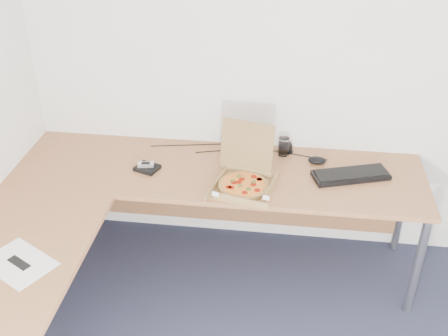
# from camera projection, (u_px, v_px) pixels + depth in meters

# --- Properties ---
(room_shell) EXTENTS (3.50, 3.50, 2.50)m
(room_shell) POSITION_uv_depth(u_px,v_px,m) (308.00, 266.00, 1.84)
(room_shell) COLOR white
(room_shell) RESTS_ON ground
(desk) EXTENTS (2.50, 2.20, 0.73)m
(desk) POSITION_uv_depth(u_px,v_px,m) (150.00, 210.00, 3.04)
(desk) COLOR #AD6E42
(desk) RESTS_ON ground
(pizza_box) EXTENTS (0.32, 0.38, 0.33)m
(pizza_box) POSITION_uv_depth(u_px,v_px,m) (244.00, 181.00, 3.16)
(pizza_box) COLOR #A47D46
(pizza_box) RESTS_ON desk
(drinking_glass) EXTENTS (0.07, 0.07, 0.12)m
(drinking_glass) POSITION_uv_depth(u_px,v_px,m) (284.00, 146.00, 3.47)
(drinking_glass) COLOR silver
(drinking_glass) RESTS_ON desk
(keyboard) EXTENTS (0.48, 0.29, 0.03)m
(keyboard) POSITION_uv_depth(u_px,v_px,m) (351.00, 175.00, 3.27)
(keyboard) COLOR black
(keyboard) RESTS_ON desk
(mouse) EXTENTS (0.12, 0.09, 0.04)m
(mouse) POSITION_uv_depth(u_px,v_px,m) (317.00, 160.00, 3.40)
(mouse) COLOR black
(mouse) RESTS_ON desk
(wallet) EXTENTS (0.17, 0.15, 0.02)m
(wallet) POSITION_uv_depth(u_px,v_px,m) (147.00, 168.00, 3.34)
(wallet) COLOR black
(wallet) RESTS_ON desk
(phone) EXTENTS (0.10, 0.07, 0.02)m
(phone) POSITION_uv_depth(u_px,v_px,m) (146.00, 164.00, 3.34)
(phone) COLOR #B2B5BA
(phone) RESTS_ON wallet
(paper_sheet) EXTENTS (0.41, 0.37, 0.00)m
(paper_sheet) POSITION_uv_depth(u_px,v_px,m) (19.00, 263.00, 2.62)
(paper_sheet) COLOR white
(paper_sheet) RESTS_ON desk
(dome_speaker) EXTENTS (0.10, 0.10, 0.08)m
(dome_speaker) POSITION_uv_depth(u_px,v_px,m) (286.00, 146.00, 3.52)
(dome_speaker) COLOR black
(dome_speaker) RESTS_ON desk
(cable_bundle) EXTENTS (0.56, 0.11, 0.01)m
(cable_bundle) POSITION_uv_depth(u_px,v_px,m) (234.00, 150.00, 3.55)
(cable_bundle) COLOR black
(cable_bundle) RESTS_ON desk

